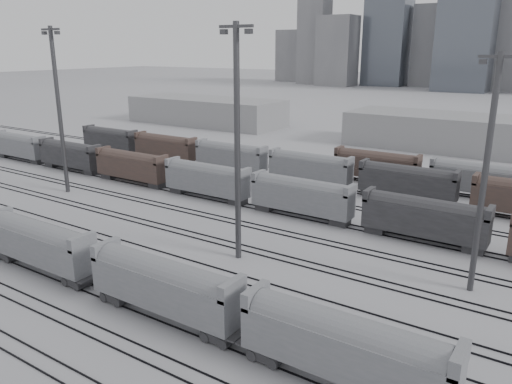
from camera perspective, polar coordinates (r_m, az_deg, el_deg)
The scene contains 12 objects.
ground at distance 53.40m, azimuth -19.92°, elevation -10.52°, with size 900.00×900.00×0.00m, color #BCBCC1.
tracks at distance 64.15m, azimuth -7.42°, elevation -5.01°, with size 220.00×71.50×0.16m.
hopper_car_a at distance 57.80m, azimuth -23.50°, elevation -5.25°, with size 15.10×3.00×5.40m.
hopper_car_b at distance 44.73m, azimuth -10.44°, elevation -10.27°, with size 15.39×3.06×5.51m.
hopper_car_c at distance 36.45m, azimuth 10.10°, elevation -16.82°, with size 15.47×3.07×5.53m.
light_mast_b at distance 86.37m, azimuth -21.61°, elevation 8.98°, with size 4.21×0.67×26.34m.
light_mast_c at distance 53.71m, azimuth -2.16°, elevation 6.00°, with size 4.11×0.66×25.70m.
light_mast_d at distance 50.76m, azimuth 24.74°, elevation 2.15°, with size 3.65×0.58×22.83m.
bg_string_near at distance 70.30m, azimuth 5.23°, elevation -0.69°, with size 151.00×3.00×5.60m.
bg_string_mid at distance 81.06m, azimuth 16.91°, elevation 0.95°, with size 151.00×3.00×5.60m.
warehouse_left at distance 158.96m, azimuth -5.73°, elevation 9.19°, with size 50.00×18.00×8.00m, color gray.
warehouse_mid at distance 127.41m, azimuth 19.75°, elevation 6.60°, with size 40.00×18.00×8.00m, color gray.
Camera 1 is at (39.53, -27.46, 23.12)m, focal length 35.00 mm.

